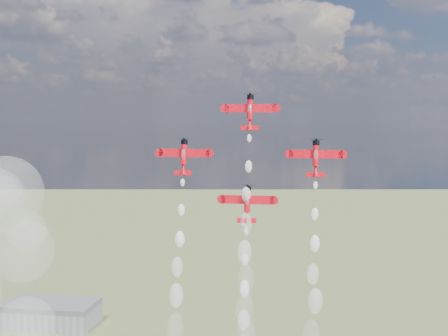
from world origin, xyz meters
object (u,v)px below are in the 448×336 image
Objects in this scene: hangar at (50,313)px; plane_slot at (247,203)px; plane_left at (184,156)px; plane_right at (316,158)px; plane_lead at (250,111)px.

plane_slot is at bearing -52.84° from hangar.
plane_right is at bearing 0.00° from plane_left.
plane_left and plane_right have the same top height.
plane_slot is (130.22, -171.78, 87.57)m from hangar.
plane_slot reaches higher than hangar.
plane_left reaches higher than plane_slot.
plane_left reaches higher than hangar.
hangar is 3.97× the size of plane_lead.
plane_lead is 19.48m from plane_right.
plane_right is (31.92, 0.00, 0.00)m from plane_left.
plane_slot is (-15.96, -2.47, -10.89)m from plane_right.
plane_slot is at bearing -90.00° from plane_lead.
plane_right reaches higher than plane_slot.
hangar is at bearing 127.16° from plane_slot.
plane_left is (114.26, -169.31, 98.47)m from hangar.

